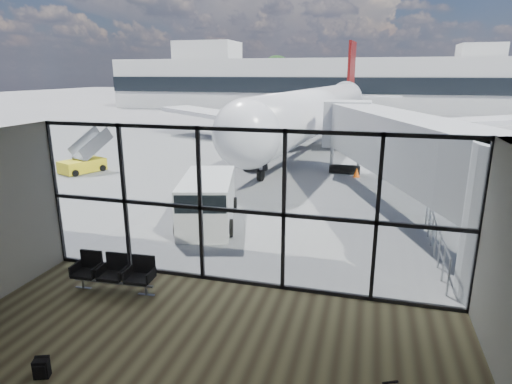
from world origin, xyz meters
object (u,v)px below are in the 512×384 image
at_px(seating_row, 115,271).
at_px(belt_loader, 253,158).
at_px(backpack, 41,369).
at_px(mobile_stairs, 83,164).
at_px(airliner, 319,110).
at_px(service_van, 208,201).

relative_size(seating_row, belt_loader, 0.60).
relative_size(backpack, belt_loader, 0.11).
relative_size(seating_row, mobile_stairs, 0.71).
bearing_deg(airliner, mobile_stairs, -125.04).
xyz_separation_m(seating_row, service_van, (0.53, 5.67, 0.41)).
bearing_deg(backpack, service_van, 69.62).
bearing_deg(seating_row, belt_loader, 88.97).
distance_m(airliner, belt_loader, 10.85).
distance_m(backpack, belt_loader, 20.30).
bearing_deg(backpack, airliner, 66.09).
bearing_deg(belt_loader, mobile_stairs, 179.41).
bearing_deg(service_van, belt_loader, 81.39).
xyz_separation_m(seating_row, belt_loader, (-0.68, 16.68, -0.00)).
height_order(service_van, mobile_stairs, mobile_stairs).
bearing_deg(seating_row, airliner, 81.88).
relative_size(airliner, mobile_stairs, 10.98).
bearing_deg(belt_loader, service_van, -107.78).
bearing_deg(backpack, mobile_stairs, 103.20).
relative_size(airliner, belt_loader, 9.27).
distance_m(backpack, mobile_stairs, 19.42).
distance_m(service_van, mobile_stairs, 12.79).
height_order(backpack, belt_loader, belt_loader).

